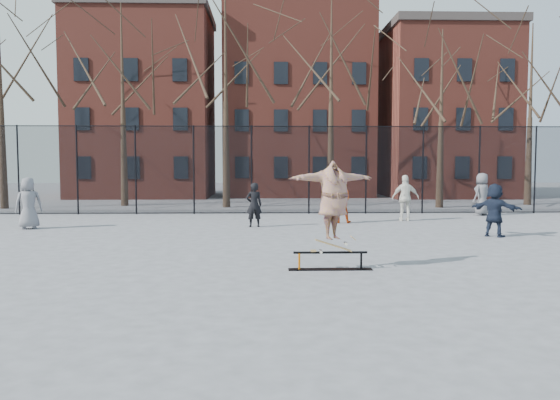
{
  "coord_description": "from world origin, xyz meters",
  "views": [
    {
      "loc": [
        -0.83,
        -11.67,
        2.36
      ],
      "look_at": [
        -0.45,
        1.5,
        1.44
      ],
      "focal_mm": 35.0,
      "sensor_mm": 36.0,
      "label": 1
    }
  ],
  "objects_px": {
    "bystander_black": "(254,205)",
    "bystander_white": "(405,198)",
    "bystander_extra": "(482,194)",
    "skate_rail": "(330,262)",
    "skateboard": "(333,249)",
    "bystander_red": "(341,201)",
    "bystander_navy": "(495,210)",
    "bystander_grey": "(29,203)",
    "skater": "(333,207)"
  },
  "relations": [
    {
      "from": "bystander_grey",
      "to": "bystander_extra",
      "type": "bearing_deg",
      "value": 170.2
    },
    {
      "from": "bystander_extra",
      "to": "bystander_white",
      "type": "bearing_deg",
      "value": -5.01
    },
    {
      "from": "bystander_black",
      "to": "bystander_red",
      "type": "xyz_separation_m",
      "value": [
        3.33,
        1.24,
        0.06
      ]
    },
    {
      "from": "skater",
      "to": "bystander_grey",
      "type": "xyz_separation_m",
      "value": [
        -9.8,
        7.58,
        -0.46
      ]
    },
    {
      "from": "bystander_red",
      "to": "bystander_white",
      "type": "xyz_separation_m",
      "value": [
        2.7,
        0.66,
        0.06
      ]
    },
    {
      "from": "skateboard",
      "to": "bystander_extra",
      "type": "distance_m",
      "value": 14.38
    },
    {
      "from": "skater",
      "to": "bystander_navy",
      "type": "distance_m",
      "value": 7.72
    },
    {
      "from": "skater",
      "to": "bystander_white",
      "type": "xyz_separation_m",
      "value": [
        4.15,
        9.84,
        -0.45
      ]
    },
    {
      "from": "skate_rail",
      "to": "bystander_navy",
      "type": "relative_size",
      "value": 1.09
    },
    {
      "from": "skater",
      "to": "bystander_white",
      "type": "relative_size",
      "value": 1.15
    },
    {
      "from": "skateboard",
      "to": "bystander_navy",
      "type": "height_order",
      "value": "bystander_navy"
    },
    {
      "from": "bystander_extra",
      "to": "skate_rail",
      "type": "bearing_deg",
      "value": 22.98
    },
    {
      "from": "skate_rail",
      "to": "bystander_white",
      "type": "height_order",
      "value": "bystander_white"
    },
    {
      "from": "skate_rail",
      "to": "bystander_navy",
      "type": "distance_m",
      "value": 7.78
    },
    {
      "from": "skater",
      "to": "bystander_red",
      "type": "height_order",
      "value": "skater"
    },
    {
      "from": "bystander_extra",
      "to": "bystander_navy",
      "type": "bearing_deg",
      "value": 38.46
    },
    {
      "from": "skateboard",
      "to": "bystander_white",
      "type": "distance_m",
      "value": 10.69
    },
    {
      "from": "bystander_navy",
      "to": "bystander_black",
      "type": "bearing_deg",
      "value": 21.2
    },
    {
      "from": "skate_rail",
      "to": "bystander_white",
      "type": "relative_size",
      "value": 1.0
    },
    {
      "from": "bystander_black",
      "to": "bystander_white",
      "type": "relative_size",
      "value": 0.87
    },
    {
      "from": "skate_rail",
      "to": "bystander_extra",
      "type": "distance_m",
      "value": 14.43
    },
    {
      "from": "skateboard",
      "to": "skater",
      "type": "height_order",
      "value": "skater"
    },
    {
      "from": "bystander_black",
      "to": "bystander_extra",
      "type": "xyz_separation_m",
      "value": [
        9.96,
        3.95,
        0.13
      ]
    },
    {
      "from": "bystander_black",
      "to": "bystander_white",
      "type": "distance_m",
      "value": 6.32
    },
    {
      "from": "skater",
      "to": "bystander_red",
      "type": "xyz_separation_m",
      "value": [
        1.45,
        9.18,
        -0.5
      ]
    },
    {
      "from": "bystander_red",
      "to": "skateboard",
      "type": "bearing_deg",
      "value": 91.24
    },
    {
      "from": "bystander_white",
      "to": "bystander_extra",
      "type": "relative_size",
      "value": 0.98
    },
    {
      "from": "skater",
      "to": "bystander_black",
      "type": "relative_size",
      "value": 1.31
    },
    {
      "from": "bystander_red",
      "to": "bystander_white",
      "type": "bearing_deg",
      "value": -156.14
    },
    {
      "from": "bystander_extra",
      "to": "bystander_black",
      "type": "bearing_deg",
      "value": -10.96
    },
    {
      "from": "skater",
      "to": "bystander_black",
      "type": "distance_m",
      "value": 8.17
    },
    {
      "from": "bystander_white",
      "to": "skater",
      "type": "bearing_deg",
      "value": 69.23
    },
    {
      "from": "bystander_grey",
      "to": "bystander_red",
      "type": "distance_m",
      "value": 11.36
    },
    {
      "from": "bystander_grey",
      "to": "bystander_red",
      "type": "height_order",
      "value": "bystander_grey"
    },
    {
      "from": "bystander_navy",
      "to": "bystander_white",
      "type": "bearing_deg",
      "value": -29.76
    },
    {
      "from": "bystander_white",
      "to": "bystander_extra",
      "type": "distance_m",
      "value": 4.43
    },
    {
      "from": "skateboard",
      "to": "bystander_red",
      "type": "height_order",
      "value": "bystander_red"
    },
    {
      "from": "skater",
      "to": "bystander_extra",
      "type": "bearing_deg",
      "value": 31.11
    },
    {
      "from": "bystander_red",
      "to": "bystander_navy",
      "type": "xyz_separation_m",
      "value": [
        4.31,
        -4.06,
        -0.02
      ]
    },
    {
      "from": "bystander_red",
      "to": "bystander_white",
      "type": "height_order",
      "value": "bystander_white"
    },
    {
      "from": "skateboard",
      "to": "skate_rail",
      "type": "bearing_deg",
      "value": 180.0
    },
    {
      "from": "skate_rail",
      "to": "skateboard",
      "type": "distance_m",
      "value": 0.31
    },
    {
      "from": "bystander_red",
      "to": "bystander_navy",
      "type": "distance_m",
      "value": 5.92
    },
    {
      "from": "skate_rail",
      "to": "bystander_red",
      "type": "distance_m",
      "value": 9.33
    },
    {
      "from": "skate_rail",
      "to": "bystander_extra",
      "type": "xyz_separation_m",
      "value": [
        8.14,
        11.89,
        0.78
      ]
    },
    {
      "from": "bystander_grey",
      "to": "skateboard",
      "type": "bearing_deg",
      "value": 118.92
    },
    {
      "from": "skateboard",
      "to": "bystander_white",
      "type": "xyz_separation_m",
      "value": [
        4.15,
        9.84,
        0.46
      ]
    },
    {
      "from": "bystander_navy",
      "to": "bystander_extra",
      "type": "height_order",
      "value": "bystander_extra"
    },
    {
      "from": "skateboard",
      "to": "bystander_extra",
      "type": "height_order",
      "value": "bystander_extra"
    },
    {
      "from": "skateboard",
      "to": "bystander_navy",
      "type": "distance_m",
      "value": 7.72
    }
  ]
}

